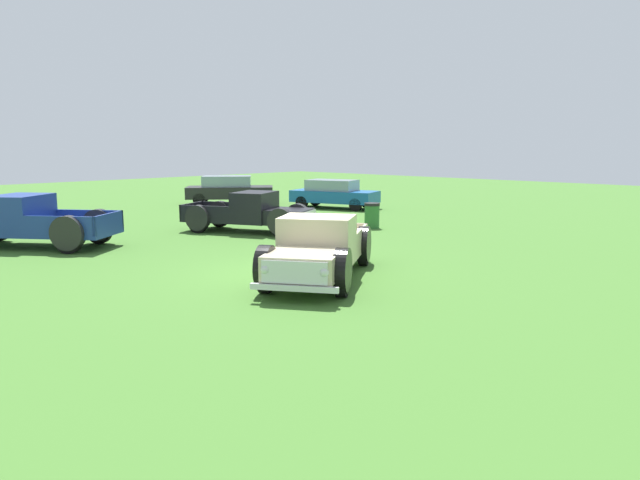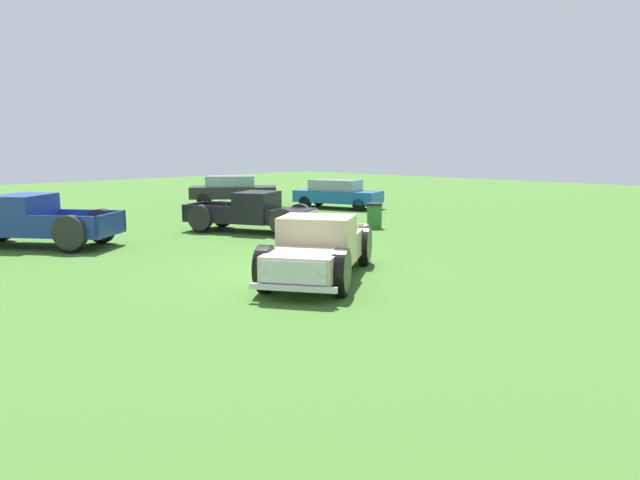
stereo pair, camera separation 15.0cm
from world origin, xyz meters
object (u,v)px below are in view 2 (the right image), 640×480
object	(u,v)px
pickup_truck_foreground	(317,250)
trash_can	(374,215)
sedan_distant_a	(233,189)
pickup_truck_behind_left	(259,213)
sedan_distant_b	(337,193)
pickup_truck_behind_right	(23,222)

from	to	relation	value
pickup_truck_foreground	trash_can	size ratio (longest dim) A/B	5.34
sedan_distant_a	pickup_truck_behind_left	bearing A→B (deg)	-122.73
pickup_truck_foreground	sedan_distant_b	size ratio (longest dim) A/B	1.12
pickup_truck_foreground	pickup_truck_behind_left	distance (m)	7.91
pickup_truck_behind_right	trash_can	bearing A→B (deg)	-26.48
pickup_truck_behind_left	sedan_distant_b	bearing A→B (deg)	23.19
pickup_truck_foreground	sedan_distant_a	distance (m)	18.38
pickup_truck_behind_right	sedan_distant_a	size ratio (longest dim) A/B	1.17
sedan_distant_b	trash_can	distance (m)	7.11
pickup_truck_foreground	sedan_distant_b	world-z (taller)	pickup_truck_foreground
pickup_truck_behind_right	trash_can	distance (m)	11.94
pickup_truck_foreground	sedan_distant_a	bearing A→B (deg)	58.22
pickup_truck_foreground	pickup_truck_behind_right	xyz separation A→B (m)	(-2.94, 9.81, 0.05)
pickup_truck_foreground	pickup_truck_behind_right	world-z (taller)	pickup_truck_behind_right
sedan_distant_a	sedan_distant_b	bearing A→B (deg)	-67.16
pickup_truck_behind_left	pickup_truck_foreground	bearing A→B (deg)	-120.53
sedan_distant_a	pickup_truck_foreground	bearing A→B (deg)	-121.78
pickup_truck_behind_right	trash_can	xyz separation A→B (m)	(10.68, -5.32, -0.29)
pickup_truck_foreground	pickup_truck_behind_left	bearing A→B (deg)	59.47
pickup_truck_behind_right	trash_can	size ratio (longest dim) A/B	5.63
sedan_distant_a	trash_can	distance (m)	11.30
sedan_distant_a	trash_can	bearing A→B (deg)	-99.89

